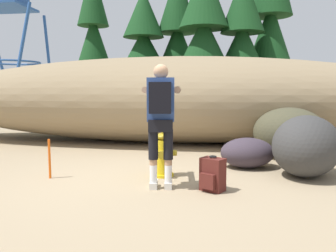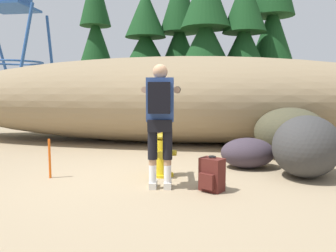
{
  "view_description": "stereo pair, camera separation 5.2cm",
  "coord_description": "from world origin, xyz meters",
  "px_view_note": "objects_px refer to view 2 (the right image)",
  "views": [
    {
      "loc": [
        1.07,
        -4.83,
        1.34
      ],
      "look_at": [
        0.32,
        0.58,
        0.75
      ],
      "focal_mm": 36.34,
      "sensor_mm": 36.0,
      "label": 1
    },
    {
      "loc": [
        1.12,
        -4.82,
        1.34
      ],
      "look_at": [
        0.32,
        0.58,
        0.75
      ],
      "focal_mm": 36.34,
      "sensor_mm": 36.0,
      "label": 2
    }
  ],
  "objects_px": {
    "boulder_large": "(307,146)",
    "boulder_small": "(248,153)",
    "utility_worker": "(160,111)",
    "boulder_mid": "(290,133)",
    "survey_stake": "(50,158)",
    "fire_hydrant": "(163,155)",
    "spare_backpack": "(212,175)"
  },
  "relations": [
    {
      "from": "fire_hydrant",
      "to": "survey_stake",
      "type": "relative_size",
      "value": 1.2
    },
    {
      "from": "fire_hydrant",
      "to": "boulder_small",
      "type": "relative_size",
      "value": 0.78
    },
    {
      "from": "spare_backpack",
      "to": "boulder_mid",
      "type": "distance_m",
      "value": 2.85
    },
    {
      "from": "boulder_large",
      "to": "survey_stake",
      "type": "xyz_separation_m",
      "value": [
        -3.86,
        -0.65,
        -0.17
      ]
    },
    {
      "from": "boulder_small",
      "to": "survey_stake",
      "type": "height_order",
      "value": "survey_stake"
    },
    {
      "from": "fire_hydrant",
      "to": "survey_stake",
      "type": "distance_m",
      "value": 1.71
    },
    {
      "from": "fire_hydrant",
      "to": "utility_worker",
      "type": "bearing_deg",
      "value": -83.69
    },
    {
      "from": "boulder_large",
      "to": "boulder_small",
      "type": "distance_m",
      "value": 0.99
    },
    {
      "from": "survey_stake",
      "to": "boulder_small",
      "type": "bearing_deg",
      "value": 20.73
    },
    {
      "from": "utility_worker",
      "to": "boulder_small",
      "type": "height_order",
      "value": "utility_worker"
    },
    {
      "from": "boulder_mid",
      "to": "survey_stake",
      "type": "height_order",
      "value": "boulder_mid"
    },
    {
      "from": "boulder_small",
      "to": "fire_hydrant",
      "type": "bearing_deg",
      "value": -150.04
    },
    {
      "from": "utility_worker",
      "to": "boulder_small",
      "type": "xyz_separation_m",
      "value": [
        1.28,
        1.39,
        -0.8
      ]
    },
    {
      "from": "utility_worker",
      "to": "boulder_small",
      "type": "distance_m",
      "value": 2.06
    },
    {
      "from": "boulder_large",
      "to": "boulder_mid",
      "type": "relative_size",
      "value": 0.88
    },
    {
      "from": "spare_backpack",
      "to": "survey_stake",
      "type": "distance_m",
      "value": 2.46
    },
    {
      "from": "utility_worker",
      "to": "spare_backpack",
      "type": "height_order",
      "value": "utility_worker"
    },
    {
      "from": "boulder_large",
      "to": "survey_stake",
      "type": "bearing_deg",
      "value": -170.43
    },
    {
      "from": "utility_worker",
      "to": "boulder_mid",
      "type": "xyz_separation_m",
      "value": [
        2.17,
        2.36,
        -0.56
      ]
    },
    {
      "from": "utility_worker",
      "to": "boulder_mid",
      "type": "height_order",
      "value": "utility_worker"
    },
    {
      "from": "boulder_large",
      "to": "boulder_small",
      "type": "height_order",
      "value": "boulder_large"
    },
    {
      "from": "utility_worker",
      "to": "boulder_large",
      "type": "relative_size",
      "value": 1.34
    },
    {
      "from": "fire_hydrant",
      "to": "spare_backpack",
      "type": "relative_size",
      "value": 1.53
    },
    {
      "from": "fire_hydrant",
      "to": "boulder_mid",
      "type": "xyz_separation_m",
      "value": [
        2.24,
        1.75,
        0.17
      ]
    },
    {
      "from": "boulder_large",
      "to": "boulder_mid",
      "type": "xyz_separation_m",
      "value": [
        0.05,
        1.46,
        0.02
      ]
    },
    {
      "from": "boulder_large",
      "to": "boulder_mid",
      "type": "bearing_deg",
      "value": 87.94
    },
    {
      "from": "utility_worker",
      "to": "survey_stake",
      "type": "xyz_separation_m",
      "value": [
        -1.74,
        0.25,
        -0.76
      ]
    },
    {
      "from": "survey_stake",
      "to": "fire_hydrant",
      "type": "bearing_deg",
      "value": 12.34
    },
    {
      "from": "utility_worker",
      "to": "survey_stake",
      "type": "distance_m",
      "value": 1.91
    },
    {
      "from": "boulder_large",
      "to": "utility_worker",
      "type": "bearing_deg",
      "value": -156.95
    },
    {
      "from": "survey_stake",
      "to": "boulder_large",
      "type": "bearing_deg",
      "value": 9.57
    },
    {
      "from": "utility_worker",
      "to": "survey_stake",
      "type": "relative_size",
      "value": 2.79
    }
  ]
}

